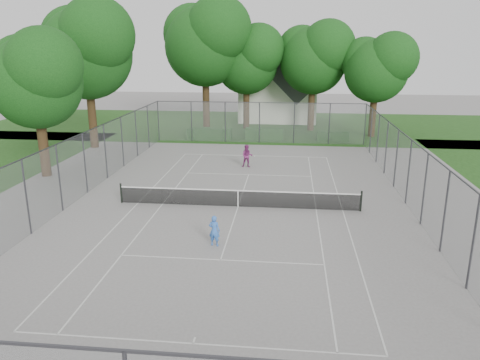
# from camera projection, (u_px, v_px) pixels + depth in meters

# --- Properties ---
(ground) EXTENTS (120.00, 120.00, 0.00)m
(ground) POSITION_uv_depth(u_px,v_px,m) (238.00, 207.00, 24.86)
(ground) COLOR slate
(ground) RESTS_ON ground
(grass_far) EXTENTS (60.00, 20.00, 0.00)m
(grass_far) POSITION_uv_depth(u_px,v_px,m) (265.00, 125.00, 49.68)
(grass_far) COLOR #1B4313
(grass_far) RESTS_ON ground
(court_markings) EXTENTS (11.03, 23.83, 0.01)m
(court_markings) POSITION_uv_depth(u_px,v_px,m) (238.00, 207.00, 24.86)
(court_markings) COLOR silver
(court_markings) RESTS_ON ground
(tennis_net) EXTENTS (12.87, 0.10, 1.10)m
(tennis_net) POSITION_uv_depth(u_px,v_px,m) (238.00, 198.00, 24.72)
(tennis_net) COLOR black
(tennis_net) RESTS_ON ground
(perimeter_fence) EXTENTS (18.08, 34.08, 3.52)m
(perimeter_fence) POSITION_uv_depth(u_px,v_px,m) (238.00, 174.00, 24.35)
(perimeter_fence) COLOR #38383D
(perimeter_fence) RESTS_ON ground
(tree_far_left) EXTENTS (8.87, 8.10, 12.75)m
(tree_far_left) POSITION_uv_depth(u_px,v_px,m) (206.00, 39.00, 44.83)
(tree_far_left) COLOR #312112
(tree_far_left) RESTS_ON ground
(tree_far_midleft) EXTENTS (7.17, 6.54, 10.30)m
(tree_far_midleft) POSITION_uv_depth(u_px,v_px,m) (247.00, 57.00, 45.98)
(tree_far_midleft) COLOR #312112
(tree_far_midleft) RESTS_ON ground
(tree_far_midright) EXTENTS (7.39, 6.75, 10.62)m
(tree_far_midright) POSITION_uv_depth(u_px,v_px,m) (314.00, 55.00, 44.87)
(tree_far_midright) COLOR #312112
(tree_far_midright) RESTS_ON ground
(tree_far_right) EXTENTS (6.56, 5.99, 9.43)m
(tree_far_right) POSITION_uv_depth(u_px,v_px,m) (378.00, 65.00, 41.91)
(tree_far_right) COLOR #312112
(tree_far_right) RESTS_ON ground
(tree_side_back) EXTENTS (8.27, 7.55, 11.89)m
(tree_side_back) POSITION_uv_depth(u_px,v_px,m) (87.00, 46.00, 36.89)
(tree_side_back) COLOR #312112
(tree_side_back) RESTS_ON ground
(tree_side_front) EXTENTS (6.54, 5.97, 9.40)m
(tree_side_front) POSITION_uv_depth(u_px,v_px,m) (36.00, 75.00, 28.89)
(tree_side_front) COLOR #312112
(tree_side_front) RESTS_ON ground
(hedge_left) EXTENTS (3.98, 1.19, 1.00)m
(hedge_left) POSITION_uv_depth(u_px,v_px,m) (209.00, 134.00, 42.49)
(hedge_left) COLOR #1B4716
(hedge_left) RESTS_ON ground
(hedge_mid) EXTENTS (3.40, 0.97, 1.07)m
(hedge_mid) POSITION_uv_depth(u_px,v_px,m) (264.00, 134.00, 42.09)
(hedge_mid) COLOR #1B4716
(hedge_mid) RESTS_ON ground
(hedge_right) EXTENTS (2.77, 1.02, 0.83)m
(hedge_right) POSITION_uv_depth(u_px,v_px,m) (333.00, 136.00, 41.82)
(hedge_right) COLOR #1B4716
(hedge_right) RESTS_ON ground
(house) EXTENTS (8.34, 6.46, 10.38)m
(house) POSITION_uv_depth(u_px,v_px,m) (278.00, 83.00, 52.06)
(house) COLOR white
(house) RESTS_ON ground
(girl_player) EXTENTS (0.56, 0.43, 1.36)m
(girl_player) POSITION_uv_depth(u_px,v_px,m) (214.00, 231.00, 19.92)
(girl_player) COLOR blue
(girl_player) RESTS_ON ground
(woman_player) EXTENTS (0.81, 0.66, 1.60)m
(woman_player) POSITION_uv_depth(u_px,v_px,m) (247.00, 156.00, 32.66)
(woman_player) COLOR #7C2966
(woman_player) RESTS_ON ground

